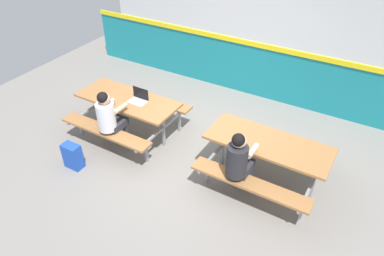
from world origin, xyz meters
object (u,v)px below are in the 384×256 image
object	(u,v)px
student_further	(239,160)
laptop_silver	(139,99)
picnic_table_left	(128,107)
picnic_table_right	(268,151)
backpack_dark	(73,156)
student_nearer	(110,117)

from	to	relation	value
student_further	laptop_silver	xyz separation A→B (m)	(-2.13, 0.52, 0.08)
picnic_table_left	picnic_table_right	size ratio (longest dim) A/B	1.00
picnic_table_right	student_further	distance (m)	0.61
picnic_table_left	backpack_dark	bearing A→B (deg)	-100.36
picnic_table_right	student_nearer	bearing A→B (deg)	-166.12
picnic_table_right	laptop_silver	world-z (taller)	laptop_silver
student_further	picnic_table_right	bearing A→B (deg)	67.35
picnic_table_right	backpack_dark	world-z (taller)	picnic_table_right
laptop_silver	picnic_table_right	bearing A→B (deg)	0.72
picnic_table_left	student_nearer	bearing A→B (deg)	-82.47
student_nearer	picnic_table_left	bearing A→B (deg)	97.53
picnic_table_left	student_nearer	size ratio (longest dim) A/B	1.55
picnic_table_left	backpack_dark	world-z (taller)	picnic_table_left
student_nearer	student_further	distance (m)	2.29
picnic_table_left	student_further	world-z (taller)	student_further
picnic_table_left	picnic_table_right	bearing A→B (deg)	1.42
picnic_table_right	student_further	world-z (taller)	student_further
picnic_table_left	backpack_dark	xyz separation A→B (m)	(-0.22, -1.22, -0.36)
picnic_table_right	laptop_silver	xyz separation A→B (m)	(-2.36, -0.03, 0.21)
laptop_silver	backpack_dark	xyz separation A→B (m)	(-0.45, -1.25, -0.57)
backpack_dark	student_nearer	bearing A→B (deg)	65.78
student_nearer	student_further	xyz separation A→B (m)	(2.28, 0.07, 0.00)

